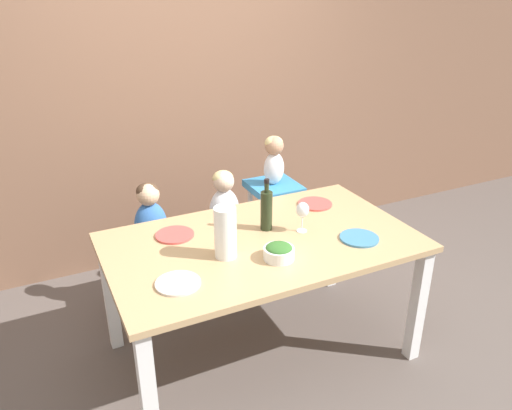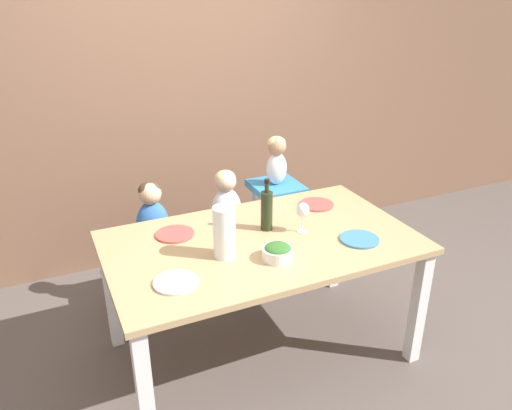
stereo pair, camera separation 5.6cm
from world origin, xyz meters
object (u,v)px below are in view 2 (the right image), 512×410
object	(u,v)px
chair_right_highchair	(276,205)
dinner_plate_front_left	(176,282)
chair_far_center	(227,241)
person_child_center	(226,202)
person_child_left	(152,215)
chair_far_left	(156,256)
wine_glass_near	(303,211)
dinner_plate_back_right	(317,204)
person_baby_right	(277,157)
paper_towel_roll	(224,232)
dinner_plate_back_left	(175,234)
wine_bottle	(267,209)
salad_bowl_large	(278,252)
dinner_plate_front_right	(359,239)

from	to	relation	value
chair_right_highchair	dinner_plate_front_left	world-z (taller)	dinner_plate_front_left
chair_far_center	person_child_center	distance (m)	0.31
person_child_center	person_child_left	bearing A→B (deg)	180.00
chair_far_left	wine_glass_near	world-z (taller)	wine_glass_near
chair_far_center	person_child_center	bearing A→B (deg)	90.00
dinner_plate_front_left	dinner_plate_back_right	distance (m)	1.18
person_child_left	dinner_plate_back_right	distance (m)	1.07
dinner_plate_front_left	chair_far_left	bearing A→B (deg)	83.12
person_baby_right	dinner_plate_front_left	world-z (taller)	person_baby_right
paper_towel_roll	dinner_plate_back_left	distance (m)	0.40
person_child_left	dinner_plate_back_left	bearing A→B (deg)	-88.14
person_baby_right	wine_bottle	world-z (taller)	person_baby_right
wine_bottle	dinner_plate_back_left	xyz separation A→B (m)	(-0.50, 0.15, -0.12)
chair_right_highchair	salad_bowl_large	size ratio (longest dim) A/B	4.66
person_child_center	wine_glass_near	bearing A→B (deg)	-77.58
chair_right_highchair	dinner_plate_back_left	distance (m)	1.04
paper_towel_roll	chair_far_left	bearing A→B (deg)	102.67
dinner_plate_back_right	chair_far_left	bearing A→B (deg)	153.23
paper_towel_roll	dinner_plate_back_right	xyz separation A→B (m)	(0.77, 0.35, -0.13)
dinner_plate_front_left	dinner_plate_back_right	xyz separation A→B (m)	(1.07, 0.50, 0.00)
chair_right_highchair	dinner_plate_front_left	bearing A→B (deg)	-136.31
dinner_plate_back_right	wine_bottle	bearing A→B (deg)	-158.99
dinner_plate_front_left	wine_glass_near	bearing A→B (deg)	15.16
paper_towel_roll	person_baby_right	bearing A→B (deg)	49.28
dinner_plate_back_left	dinner_plate_front_right	bearing A→B (deg)	-27.98
wine_bottle	chair_right_highchair	bearing A→B (deg)	58.99
chair_far_left	salad_bowl_large	bearing A→B (deg)	-66.58
person_baby_right	wine_bottle	bearing A→B (deg)	-120.95
person_child_center	person_baby_right	bearing A→B (deg)	0.07
wine_bottle	wine_glass_near	size ratio (longest dim) A/B	1.72
chair_far_center	dinner_plate_front_left	size ratio (longest dim) A/B	2.04
salad_bowl_large	person_baby_right	bearing A→B (deg)	63.67
dinner_plate_front_right	chair_far_center	bearing A→B (deg)	112.43
person_child_center	salad_bowl_large	size ratio (longest dim) A/B	2.89
wine_bottle	salad_bowl_large	bearing A→B (deg)	-106.07
person_child_left	chair_far_left	bearing A→B (deg)	-90.00
wine_bottle	paper_towel_roll	size ratio (longest dim) A/B	1.11
wine_bottle	salad_bowl_large	xyz separation A→B (m)	(-0.09, -0.33, -0.08)
paper_towel_roll	dinner_plate_front_right	world-z (taller)	paper_towel_roll
salad_bowl_large	dinner_plate_front_right	world-z (taller)	salad_bowl_large
dinner_plate_back_right	chair_right_highchair	bearing A→B (deg)	95.45
salad_bowl_large	wine_glass_near	bearing A→B (deg)	39.13
person_child_left	dinner_plate_back_left	xyz separation A→B (m)	(0.02, -0.50, 0.10)
paper_towel_roll	dinner_plate_front_right	bearing A→B (deg)	-11.38
chair_far_center	wine_bottle	size ratio (longest dim) A/B	1.44
person_child_left	chair_right_highchair	bearing A→B (deg)	-0.07
salad_bowl_large	dinner_plate_front_right	bearing A→B (deg)	-0.74
wine_glass_near	salad_bowl_large	xyz separation A→B (m)	(-0.27, -0.22, -0.09)
chair_far_left	dinner_plate_front_right	world-z (taller)	dinner_plate_front_right
dinner_plate_front_left	paper_towel_roll	bearing A→B (deg)	25.35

